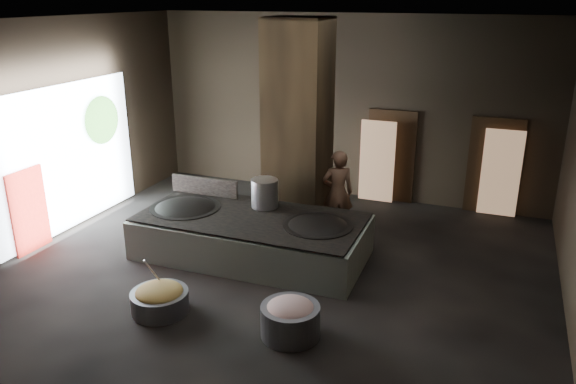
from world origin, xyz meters
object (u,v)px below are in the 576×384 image
at_px(cook, 338,193).
at_px(meat_basin, 290,321).
at_px(stock_pot, 265,193).
at_px(wok_right, 318,229).
at_px(wok_left, 186,211).
at_px(hearth_platform, 252,237).
at_px(veg_basin, 160,301).

relative_size(cook, meat_basin, 2.05).
bearing_deg(stock_pot, wok_right, -21.04).
bearing_deg(wok_right, meat_basin, -81.12).
distance_m(stock_pot, cook, 1.65).
relative_size(wok_left, stock_pot, 2.42).
bearing_deg(cook, meat_basin, 69.56).
bearing_deg(hearth_platform, wok_right, 1.14).
height_order(hearth_platform, wok_left, wok_left).
xyz_separation_m(wok_left, meat_basin, (3.17, -2.27, -0.50)).
bearing_deg(hearth_platform, cook, 52.08).
bearing_deg(wok_right, cook, 93.58).
relative_size(stock_pot, veg_basin, 0.61).
bearing_deg(veg_basin, hearth_platform, 78.11).
bearing_deg(meat_basin, wok_left, 144.44).
xyz_separation_m(stock_pot, cook, (1.20, 1.11, -0.20)).
height_order(hearth_platform, wok_right, wok_right).
distance_m(veg_basin, meat_basin, 2.24).
bearing_deg(stock_pot, cook, 42.82).
distance_m(wok_right, cook, 1.62).
bearing_deg(meat_basin, stock_pot, 120.22).
bearing_deg(veg_basin, stock_pot, 79.32).
bearing_deg(hearth_platform, veg_basin, -102.87).
bearing_deg(hearth_platform, wok_left, -179.01).
bearing_deg(wok_left, wok_right, 2.05).
xyz_separation_m(wok_left, wok_right, (2.80, 0.10, 0.00)).
height_order(hearth_platform, cook, cook).
bearing_deg(cook, stock_pot, 15.64).
xyz_separation_m(wok_left, veg_basin, (0.93, -2.40, -0.58)).
xyz_separation_m(wok_right, stock_pot, (-1.30, 0.50, 0.38)).
bearing_deg(wok_left, hearth_platform, 1.97).
relative_size(wok_left, cook, 0.75).
bearing_deg(wok_left, stock_pot, 21.80).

